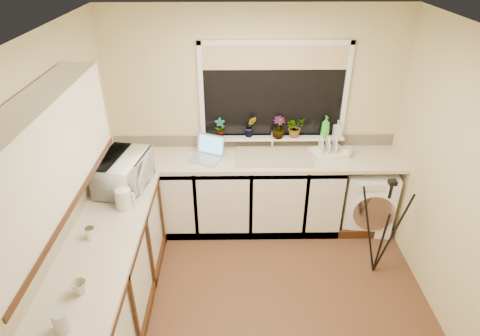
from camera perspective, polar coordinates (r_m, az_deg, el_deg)
name	(u,v)px	position (r m, az deg, el deg)	size (l,w,h in m)	color
floor	(259,302)	(4.04, 2.71, -18.31)	(3.20, 3.20, 0.00)	brown
ceiling	(268,36)	(2.74, 3.99, 18.03)	(3.20, 3.20, 0.00)	white
wall_back	(254,119)	(4.55, 2.04, 6.86)	(3.20, 3.20, 0.00)	beige
wall_left	(61,196)	(3.51, -23.92, -3.62)	(3.00, 3.00, 0.00)	beige
wall_right	(462,193)	(3.70, 28.83, -3.08)	(3.00, 3.00, 0.00)	beige
base_cabinet_back	(226,194)	(4.66, -1.97, -3.66)	(2.55, 0.60, 0.86)	silver
base_cabinet_left	(105,296)	(3.68, -18.44, -16.71)	(0.54, 2.40, 0.86)	silver
worktop_back	(255,159)	(4.43, 2.13, 1.22)	(3.20, 0.60, 0.04)	beige
worktop_left	(95,255)	(3.38, -19.68, -11.42)	(0.60, 2.40, 0.04)	beige
upper_cabinet	(39,160)	(2.82, -26.40, 1.04)	(0.28, 1.90, 0.70)	silver
splashback_left	(50,230)	(3.33, -25.13, -7.90)	(0.02, 2.40, 0.45)	beige
splashback_back	(254,140)	(4.65, 1.99, 3.91)	(3.20, 0.02, 0.14)	beige
window_glass	(274,92)	(4.43, 4.75, 10.64)	(1.50, 0.02, 1.00)	black
window_blind	(275,57)	(4.30, 5.00, 15.24)	(1.50, 0.02, 0.25)	tan
windowsill	(272,137)	(4.58, 4.54, 4.32)	(1.60, 0.14, 0.03)	white
sink	(273,157)	(4.43, 4.72, 1.60)	(0.82, 0.46, 0.03)	tan
faucet	(272,141)	(4.54, 4.59, 3.88)	(0.03, 0.03, 0.24)	silver
washing_machine	(367,197)	(4.91, 17.43, -3.98)	(0.54, 0.52, 0.77)	white
laptop	(208,152)	(4.41, -4.60, 2.22)	(0.41, 0.39, 0.24)	#AAA9B1
kettle	(124,199)	(3.72, -16.06, -4.22)	(0.14, 0.14, 0.19)	silver
dish_rack	(328,153)	(4.56, 12.33, 2.08)	(0.37, 0.28, 0.06)	#ECEACD
tripod	(382,229)	(4.19, 19.41, -8.04)	(0.53, 0.53, 1.10)	black
glass_jug	(62,321)	(2.85, -23.83, -19.10)	(0.11, 0.11, 0.15)	#B5BCC1
steel_jar	(90,233)	(3.48, -20.33, -8.60)	(0.07, 0.07, 0.10)	silver
microwave	(123,172)	(3.99, -16.11, -0.60)	(0.59, 0.40, 0.33)	white
plant_a	(220,128)	(4.51, -2.81, 5.69)	(0.11, 0.08, 0.22)	#999999
plant_b	(250,126)	(4.50, 1.46, 5.89)	(0.14, 0.11, 0.25)	#999999
plant_c	(279,128)	(4.49, 5.50, 5.69)	(0.14, 0.14, 0.25)	#999999
plant_d	(295,127)	(4.54, 7.76, 5.76)	(0.21, 0.18, 0.23)	#999999
soap_bottle_green	(325,127)	(4.58, 11.94, 5.70)	(0.10, 0.10, 0.25)	green
soap_bottle_clear	(338,129)	(4.64, 13.59, 5.43)	(0.09, 0.09, 0.19)	#999999
cup_back	(347,152)	(4.59, 14.77, 2.23)	(0.13, 0.13, 0.10)	silver
cup_left	(80,287)	(3.05, -21.66, -15.37)	(0.10, 0.10, 0.10)	#BEB39D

